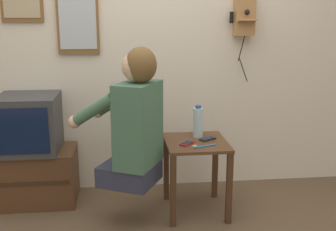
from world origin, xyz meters
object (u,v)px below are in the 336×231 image
object	(u,v)px
person	(134,121)
cell_phone_spare	(208,139)
wall_mirror	(77,7)
water_bottle	(198,122)
wall_phone_antique	(244,14)
toothbrush	(203,146)
cell_phone_held	(187,143)
television	(29,123)

from	to	relation	value
person	cell_phone_spare	world-z (taller)	person
wall_mirror	water_bottle	world-z (taller)	wall_mirror
cell_phone_spare	water_bottle	size ratio (longest dim) A/B	0.56
person	cell_phone_spare	size ratio (longest dim) A/B	6.96
wall_phone_antique	toothbrush	world-z (taller)	wall_phone_antique
cell_phone_held	wall_phone_antique	bearing A→B (deg)	83.10
wall_phone_antique	cell_phone_spare	distance (m)	1.07
wall_phone_antique	cell_phone_spare	bearing A→B (deg)	-129.87
cell_phone_spare	person	bearing A→B (deg)	-106.59
wall_mirror	wall_phone_antique	bearing A→B (deg)	-1.81
person	wall_phone_antique	size ratio (longest dim) A/B	1.28
wall_mirror	cell_phone_held	size ratio (longest dim) A/B	5.34
wall_mirror	cell_phone_spare	size ratio (longest dim) A/B	5.28
person	toothbrush	distance (m)	0.51
wall_phone_antique	cell_phone_held	xyz separation A→B (m)	(-0.54, -0.53, -0.90)
person	toothbrush	world-z (taller)	person
person	toothbrush	size ratio (longest dim) A/B	5.36
water_bottle	toothbrush	distance (m)	0.28
television	cell_phone_held	xyz separation A→B (m)	(1.16, -0.37, -0.09)
cell_phone_held	person	bearing A→B (deg)	-127.86
wall_phone_antique	television	bearing A→B (deg)	-174.46
cell_phone_held	toothbrush	distance (m)	0.13
water_bottle	toothbrush	xyz separation A→B (m)	(-0.01, -0.25, -0.11)
person	cell_phone_spare	bearing A→B (deg)	-44.92
cell_phone_held	cell_phone_spare	xyz separation A→B (m)	(0.17, 0.09, 0.00)
cell_phone_held	wall_mirror	bearing A→B (deg)	-177.76
cell_phone_held	cell_phone_spare	bearing A→B (deg)	66.09
cell_phone_spare	toothbrush	size ratio (longest dim) A/B	0.77
wall_mirror	cell_phone_held	bearing A→B (deg)	-36.21
cell_phone_held	water_bottle	bearing A→B (deg)	96.44
wall_phone_antique	water_bottle	size ratio (longest dim) A/B	3.05
person	wall_mirror	bearing A→B (deg)	58.26
toothbrush	wall_mirror	bearing A→B (deg)	34.33
wall_mirror	cell_phone_spare	distance (m)	1.43
wall_mirror	water_bottle	xyz separation A→B (m)	(0.89, -0.40, -0.85)
wall_phone_antique	cell_phone_held	world-z (taller)	wall_phone_antique
wall_phone_antique	wall_mirror	bearing A→B (deg)	178.19
wall_mirror	cell_phone_held	xyz separation A→B (m)	(0.78, -0.57, -0.95)
cell_phone_spare	toothbrush	world-z (taller)	toothbrush
wall_mirror	toothbrush	xyz separation A→B (m)	(0.88, -0.65, -0.95)
cell_phone_spare	toothbrush	xyz separation A→B (m)	(-0.07, -0.17, 0.00)
television	toothbrush	world-z (taller)	television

